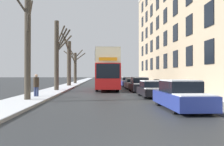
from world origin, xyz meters
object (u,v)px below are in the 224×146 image
Objects in this scene: bare_tree_left_3 at (75,65)px; parked_car_4 at (127,82)px; pedestrian_left_sidewalk at (36,85)px; parked_car_3 at (132,84)px; bare_tree_left_1 at (57,54)px; parked_car_2 at (139,85)px; parked_car_0 at (181,96)px; double_decker_bus at (106,68)px; bare_tree_left_2 at (69,61)px; parked_car_1 at (152,89)px; bare_tree_left_0 at (27,42)px.

parked_car_4 is (9.03, -9.17, -2.95)m from bare_tree_left_3.
parked_car_3 is at bearing 66.62° from pedestrian_left_sidewalk.
parked_car_4 is (0.00, 5.82, 0.04)m from parked_car_3.
bare_tree_left_1 reaches higher than parked_car_2.
parked_car_0 is at bearing -74.07° from bare_tree_left_3.
pedestrian_left_sidewalk reaches higher than parked_car_3.
parked_car_2 is at bearing -65.58° from bare_tree_left_3.
bare_tree_left_2 is at bearing 126.90° from double_decker_bus.
parked_car_2 reaches higher than parked_car_0.
parked_car_3 is (-0.00, 4.89, -0.07)m from parked_car_2.
parked_car_3 is 5.82m from parked_car_4.
bare_tree_left_3 reaches higher than parked_car_1.
bare_tree_left_2 is 2.05× the size of parked_car_1.
bare_tree_left_1 reaches higher than parked_car_3.
parked_car_0 is 2.48× the size of pedestrian_left_sidewalk.
bare_tree_left_1 is 0.93× the size of bare_tree_left_2.
bare_tree_left_1 is at bearing 144.74° from parked_car_1.
parked_car_0 is (8.75, -12.53, -3.34)m from bare_tree_left_1.
parked_car_0 is (8.96, -22.62, -3.17)m from bare_tree_left_2.
pedestrian_left_sidewalk is at bearing -89.95° from bare_tree_left_3.
bare_tree_left_2 is 1.02× the size of bare_tree_left_3.
parked_car_2 reaches higher than parked_car_1.
bare_tree_left_1 is 10.09m from bare_tree_left_2.
parked_car_1 is (8.96, -16.27, -3.25)m from bare_tree_left_2.
bare_tree_left_0 is 2.01× the size of parked_car_3.
bare_tree_left_2 reaches higher than bare_tree_left_0.
parked_car_0 is at bearing -90.00° from parked_car_4.
bare_tree_left_3 is 0.76× the size of double_decker_bus.
parked_car_2 is at bearing 42.26° from bare_tree_left_0.
pedestrian_left_sidewalk is at bearing -175.72° from parked_car_1.
bare_tree_left_1 is at bearing -153.35° from double_decker_bus.
parked_car_4 is (0.00, 22.46, -0.02)m from parked_car_0.
bare_tree_left_3 reaches higher than bare_tree_left_1.
bare_tree_left_2 is 24.53m from parked_car_0.
bare_tree_left_1 is 10.24m from parked_car_3.
bare_tree_left_2 is 18.86m from parked_car_1.
parked_car_2 is 4.89m from parked_car_3.
parked_car_2 is 10.72m from parked_car_4.
bare_tree_left_3 reaches higher than double_decker_bus.
bare_tree_left_1 is 15.64m from parked_car_0.
bare_tree_left_0 is at bearing -137.74° from parked_car_2.
bare_tree_left_3 is 17.39m from double_decker_bus.
parked_car_3 is 2.20× the size of pedestrian_left_sidewalk.
bare_tree_left_1 reaches higher than parked_car_4.
parked_car_2 reaches higher than parked_car_4.
bare_tree_left_2 is 2.02× the size of parked_car_3.
bare_tree_left_3 reaches higher than pedestrian_left_sidewalk.
bare_tree_left_1 is 6.16m from double_decker_bus.
bare_tree_left_0 is 2.00× the size of parked_car_2.
bare_tree_left_1 is 13.65m from parked_car_4.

